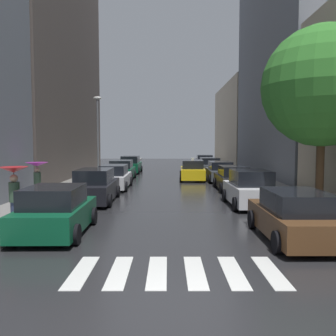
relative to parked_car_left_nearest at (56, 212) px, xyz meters
name	(u,v)px	position (x,y,z in m)	size (l,w,h in m)	color
ground_plane	(171,178)	(3.95, 18.59, -0.78)	(28.00, 72.00, 0.04)	#242426
sidewalk_left	(95,177)	(-2.55, 18.59, -0.69)	(3.00, 72.00, 0.15)	gray
sidewalk_right	(247,177)	(10.45, 18.59, -0.69)	(3.00, 72.00, 0.15)	gray
crosswalk_stripes	(177,272)	(3.95, -3.51, -0.76)	(4.95, 2.20, 0.01)	silver
building_left_mid	(42,38)	(-7.05, 19.44, 11.18)	(6.00, 20.11, 23.89)	#564C47
building_right_mid	(294,32)	(14.95, 20.81, 12.05)	(6.00, 19.14, 25.62)	slate
building_right_far	(245,124)	(14.95, 41.00, 4.91)	(6.00, 19.93, 11.35)	#B2A38C
parked_car_left_nearest	(56,212)	(0.00, 0.00, 0.00)	(2.21, 4.10, 1.63)	#0C4C2D
parked_car_left_second	(96,187)	(0.04, 6.41, 0.04)	(2.12, 4.81, 1.72)	black
parked_car_left_third	(115,177)	(0.22, 11.70, -0.01)	(2.01, 4.65, 1.59)	silver
parked_car_left_fourth	(122,171)	(-0.01, 17.23, 0.00)	(2.08, 4.23, 1.61)	#0C4C2D
parked_car_left_fifth	(131,165)	(0.03, 23.75, 0.03)	(2.11, 4.45, 1.71)	#0C4C2D
parked_car_right_nearest	(295,217)	(7.75, -0.69, -0.02)	(2.16, 4.46, 1.57)	brown
parked_car_right_second	(250,189)	(7.70, 5.27, 0.05)	(2.17, 4.13, 1.75)	silver
parked_car_right_third	(233,179)	(7.91, 11.03, -0.03)	(2.04, 4.48, 1.56)	black
parked_car_right_fourth	(220,172)	(7.86, 16.38, -0.02)	(2.10, 4.75, 1.56)	#474C51
parked_car_right_fifth	(210,166)	(7.81, 23.04, -0.02)	(2.19, 4.22, 1.57)	#474C51
parked_car_right_sixth	(205,162)	(7.93, 29.05, 0.00)	(2.22, 4.33, 1.62)	#B2B7BF
taxi_midroad	(193,171)	(5.75, 17.16, 0.00)	(2.20, 4.76, 1.81)	yellow
pedestrian_foreground	(15,184)	(-1.56, 0.48, 0.87)	(0.96, 0.96, 2.08)	navy
pedestrian_near_tree	(38,171)	(-2.99, 6.55, 0.82)	(1.13, 1.13, 1.89)	navy
street_tree_right	(323,87)	(10.62, 4.28, 4.77)	(5.35, 5.35, 8.07)	#513823
lamp_post_left	(98,132)	(-1.60, 15.60, 3.10)	(0.60, 0.28, 6.39)	#595B60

